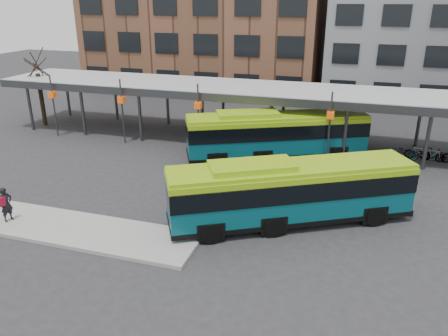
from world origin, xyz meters
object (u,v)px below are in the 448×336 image
tree (41,97)px  bus_rear (276,134)px  bus_front (290,191)px  pedestrian (6,204)px

tree → bus_rear: size_ratio=0.47×
bus_front → bus_rear: 9.16m
bus_front → bus_rear: bus_rear is taller
pedestrian → bus_rear: bearing=-26.4°
bus_front → bus_rear: size_ratio=0.96×
tree → bus_front: size_ratio=0.49×
bus_front → pedestrian: bus_front is taller
tree → pedestrian: tree is taller
tree → bus_rear: tree is taller
tree → bus_rear: 20.67m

